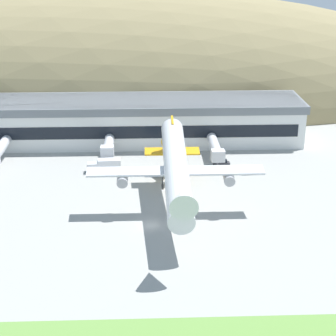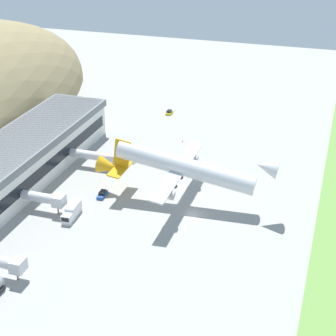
# 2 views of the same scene
# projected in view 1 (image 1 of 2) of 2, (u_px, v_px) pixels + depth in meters

# --- Properties ---
(ground_plane) EXTENTS (373.38, 373.38, 0.00)m
(ground_plane) POSITION_uv_depth(u_px,v_px,m) (150.00, 225.00, 114.45)
(ground_plane) COLOR #9E9E99
(hill_backdrop) EXTENTS (280.52, 87.14, 78.81)m
(hill_backdrop) POSITION_uv_depth(u_px,v_px,m) (104.00, 97.00, 210.70)
(hill_backdrop) COLOR #8E7F56
(hill_backdrop) RESTS_ON ground_plane
(terminal_building) EXTENTS (108.29, 19.32, 12.40)m
(terminal_building) POSITION_uv_depth(u_px,v_px,m) (113.00, 118.00, 160.98)
(terminal_building) COLOR white
(terminal_building) RESTS_ON ground_plane
(jetway_1) EXTENTS (3.38, 12.21, 5.43)m
(jetway_1) POSITION_uv_depth(u_px,v_px,m) (108.00, 147.00, 147.29)
(jetway_1) COLOR silver
(jetway_1) RESTS_ON ground_plane
(jetway_2) EXTENTS (3.38, 16.17, 5.43)m
(jetway_2) POSITION_uv_depth(u_px,v_px,m) (215.00, 148.00, 146.33)
(jetway_2) COLOR silver
(jetway_2) RESTS_ON ground_plane
(cargo_airplane) EXTENTS (36.97, 50.02, 12.19)m
(cargo_airplane) POSITION_uv_depth(u_px,v_px,m) (176.00, 168.00, 115.51)
(cargo_airplane) COLOR silver
(service_car_0) EXTENTS (4.27, 1.75, 1.56)m
(service_car_0) POSITION_uv_depth(u_px,v_px,m) (222.00, 163.00, 145.47)
(service_car_0) COLOR #333338
(service_car_0) RESTS_ON ground_plane
(service_car_1) EXTENTS (4.57, 1.94, 1.57)m
(service_car_1) POSITION_uv_depth(u_px,v_px,m) (155.00, 173.00, 139.05)
(service_car_1) COLOR #264C99
(service_car_1) RESTS_ON ground_plane
(service_car_2) EXTENTS (3.88, 2.15, 1.50)m
(service_car_2) POSITION_uv_depth(u_px,v_px,m) (250.00, 171.00, 140.03)
(service_car_2) COLOR silver
(service_car_2) RESTS_ON ground_plane
(box_truck) EXTENTS (8.54, 2.99, 3.28)m
(box_truck) POSITION_uv_depth(u_px,v_px,m) (105.00, 166.00, 141.07)
(box_truck) COLOR silver
(box_truck) RESTS_ON ground_plane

